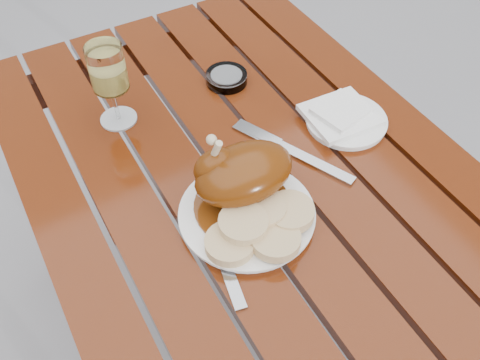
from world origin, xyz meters
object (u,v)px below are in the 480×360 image
Objects in this scene: side_plate at (346,121)px; table at (249,276)px; ashtray at (226,78)px; dinner_plate at (247,215)px; wine_glass at (111,86)px.

table is at bearing -174.04° from side_plate.
table is 7.09× the size of side_plate.
ashtray is (0.09, 0.27, 0.39)m from table.
ashtray is (0.15, 0.35, 0.00)m from dinner_plate.
ashtray reaches higher than table.
side_plate reaches higher than table.
wine_glass reaches higher than ashtray.
table is 0.56m from wine_glass.
ashtray reaches higher than dinner_plate.
wine_glass is 0.27m from ashtray.
table is 0.48m from ashtray.
wine_glass is 0.48m from side_plate.
wine_glass is (-0.17, 0.27, 0.46)m from table.
dinner_plate reaches higher than side_plate.
wine_glass is at bearing 179.68° from ashtray.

